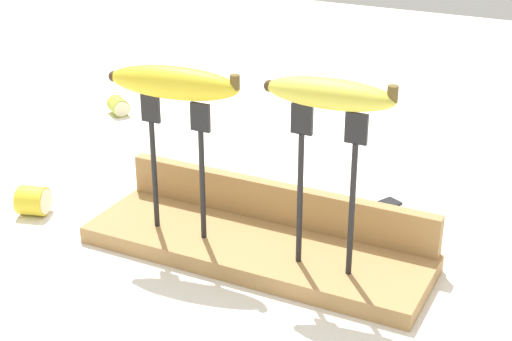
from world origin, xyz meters
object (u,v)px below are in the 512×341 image
fork_stand_right (327,176)px  banana_raised_right (330,94)px  fork_stand_left (177,154)px  fork_fallen_far (368,210)px  banana_raised_left (174,83)px  banana_chunk_near (34,201)px  banana_chunk_far (119,106)px

fork_stand_right → banana_raised_right: 0.10m
fork_stand_left → fork_fallen_far: fork_stand_left is taller
fork_stand_left → fork_stand_right: 0.20m
banana_raised_left → banana_chunk_near: size_ratio=3.40×
fork_stand_right → banana_raised_left: banana_raised_left is taller
fork_stand_left → fork_fallen_far: size_ratio=1.19×
banana_chunk_near → fork_fallen_far: bearing=27.0°
banana_raised_left → banana_chunk_far: 0.58m
fork_fallen_far → fork_stand_right: bearing=-86.5°
fork_stand_right → banana_chunk_near: (-0.44, -0.01, -0.12)m
banana_chunk_far → banana_raised_right: bearing=-33.7°
banana_raised_left → banana_chunk_near: 0.32m
fork_stand_right → banana_chunk_far: 0.71m
fork_fallen_far → banana_chunk_far: size_ratio=2.95×
banana_raised_left → banana_chunk_near: bearing=-176.8°
fork_fallen_far → fork_stand_left: bearing=-132.9°
fork_stand_right → banana_chunk_near: fork_stand_right is taller
banana_raised_right → fork_fallen_far: banana_raised_right is taller
banana_raised_left → banana_chunk_far: bearing=134.2°
fork_stand_left → banana_chunk_near: 0.26m
banana_chunk_near → fork_stand_right: bearing=1.7°
banana_raised_right → fork_fallen_far: 0.32m
banana_raised_right → banana_chunk_near: banana_raised_right is taller
fork_fallen_far → banana_chunk_near: banana_chunk_near is taller
fork_stand_left → banana_chunk_near: size_ratio=3.58×
banana_raised_left → fork_fallen_far: size_ratio=1.13×
banana_raised_right → fork_fallen_far: bearing=93.4°
banana_raised_left → banana_chunk_far: (-0.38, 0.39, -0.21)m
fork_fallen_far → banana_raised_right: bearing=-86.6°
fork_stand_left → fork_fallen_far: bearing=47.1°
fork_fallen_far → banana_chunk_near: (-0.43, -0.22, 0.02)m
banana_raised_left → banana_raised_right: banana_raised_right is taller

